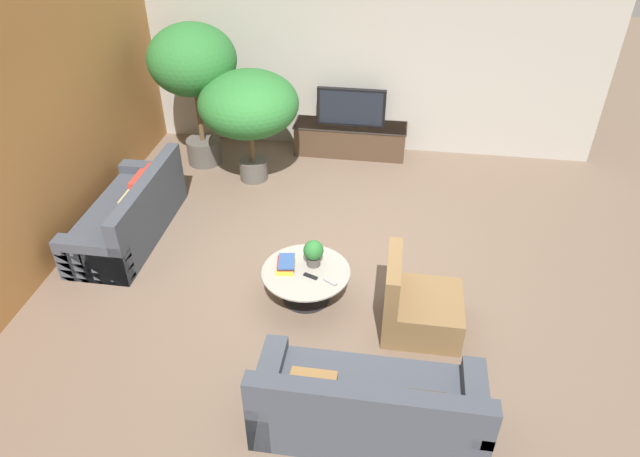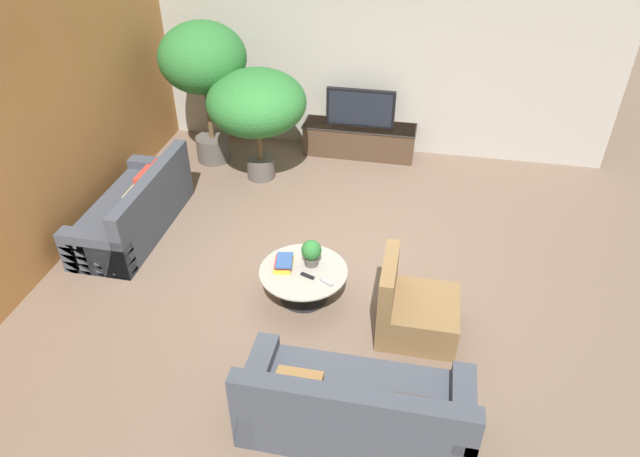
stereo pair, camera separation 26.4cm
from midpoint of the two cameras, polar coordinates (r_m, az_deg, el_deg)
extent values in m
plane|color=brown|center=(6.83, 1.63, -3.94)|extent=(24.00, 24.00, 0.00)
cube|color=#A39E93|center=(8.98, 5.57, 16.87)|extent=(7.40, 0.12, 3.00)
cube|color=#B2753D|center=(7.36, -24.10, 9.67)|extent=(0.12, 7.40, 3.00)
cube|color=#473323|center=(9.16, 4.77, 8.82)|extent=(1.73, 0.48, 0.50)
cube|color=#2D2823|center=(9.06, 4.85, 10.17)|extent=(1.76, 0.50, 0.02)
cube|color=black|center=(8.93, 4.94, 11.92)|extent=(1.05, 0.08, 0.59)
cube|color=black|center=(8.90, 4.91, 11.82)|extent=(0.97, 0.00, 0.53)
cube|color=black|center=(9.05, 4.85, 10.29)|extent=(0.32, 0.13, 0.02)
cylinder|color=black|center=(6.43, -0.43, -6.82)|extent=(0.53, 0.53, 0.02)
cylinder|color=black|center=(6.31, -0.44, -5.65)|extent=(0.10, 0.10, 0.37)
cylinder|color=gray|center=(6.19, -0.45, -4.30)|extent=(0.97, 0.97, 0.02)
cube|color=#3D424C|center=(7.70, -17.29, 1.25)|extent=(0.84, 1.97, 0.42)
cube|color=#3D424C|center=(7.33, -15.49, 3.69)|extent=(0.16, 1.97, 0.42)
cube|color=#3D424C|center=(8.33, -14.76, 4.96)|extent=(0.84, 0.20, 0.54)
cube|color=#3D424C|center=(7.05, -20.43, -2.33)|extent=(0.84, 0.20, 0.54)
cube|color=#B23328|center=(7.82, -14.95, 5.34)|extent=(0.17, 0.32, 0.31)
cube|color=#B23328|center=(7.54, -16.02, 4.27)|extent=(0.13, 0.40, 0.36)
cube|color=tan|center=(7.31, -17.08, 2.64)|extent=(0.12, 0.32, 0.29)
cube|color=#422D1E|center=(7.07, -18.24, 1.08)|extent=(0.16, 0.29, 0.28)
cube|color=#3D424C|center=(5.17, 5.13, -17.63)|extent=(1.95, 0.84, 0.42)
cube|color=#3D424C|center=(4.63, 4.87, -17.82)|extent=(1.95, 0.16, 0.42)
cube|color=#3D424C|center=(5.17, 15.36, -18.23)|extent=(0.20, 0.84, 0.54)
cube|color=#3D424C|center=(5.23, -4.77, -15.74)|extent=(0.20, 0.84, 0.54)
cube|color=#422D1E|center=(4.79, 10.69, -17.48)|extent=(0.30, 0.14, 0.28)
cube|color=olive|center=(4.79, 5.07, -16.90)|extent=(0.28, 0.14, 0.26)
cube|color=olive|center=(4.80, -0.46, -15.82)|extent=(0.38, 0.18, 0.36)
cube|color=brown|center=(6.04, 11.00, -8.61)|extent=(0.80, 0.76, 0.40)
cube|color=brown|center=(5.74, 8.20, -5.15)|extent=(0.14, 0.76, 0.46)
cylinder|color=#514C47|center=(9.13, -9.79, 7.91)|extent=(0.52, 0.52, 0.38)
cylinder|color=brown|center=(8.89, -10.16, 11.13)|extent=(0.08, 0.08, 0.74)
ellipsoid|color=#286B2D|center=(8.58, -10.78, 16.44)|extent=(1.26, 1.26, 1.00)
cylinder|color=#514C47|center=(8.57, -5.05, 6.07)|extent=(0.41, 0.41, 0.30)
cylinder|color=brown|center=(8.39, -5.18, 8.28)|extent=(0.08, 0.08, 0.44)
ellipsoid|color=#286B2D|center=(8.11, -5.43, 12.44)|extent=(1.40, 1.40, 0.89)
cylinder|color=#514C47|center=(6.24, 0.36, -3.24)|extent=(0.15, 0.15, 0.10)
sphere|color=#286B2D|center=(6.15, 0.36, -2.19)|extent=(0.22, 0.22, 0.22)
cube|color=gold|center=(6.24, -2.44, -3.66)|extent=(0.21, 0.31, 0.04)
cube|color=#A32823|center=(6.22, -2.45, -3.38)|extent=(0.22, 0.26, 0.04)
cube|color=#2D4C84|center=(6.19, -2.36, -3.22)|extent=(0.21, 0.30, 0.02)
cube|color=black|center=(6.10, -0.01, -4.78)|extent=(0.16, 0.09, 0.02)
cube|color=gray|center=(6.03, 1.92, -5.40)|extent=(0.16, 0.12, 0.02)
camera|label=1|loc=(0.13, -88.84, 0.82)|focal=32.00mm
camera|label=2|loc=(0.13, 91.16, -0.82)|focal=32.00mm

